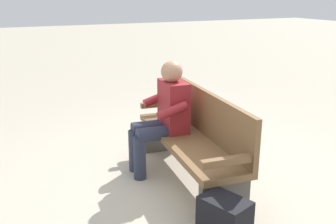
% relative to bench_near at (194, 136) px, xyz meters
% --- Properties ---
extents(ground_plane, '(40.00, 40.00, 0.00)m').
position_rel_bench_near_xyz_m(ground_plane, '(0.01, 0.07, -0.46)').
color(ground_plane, '#B7AD99').
extents(bench_near, '(1.84, 0.66, 0.90)m').
position_rel_bench_near_xyz_m(bench_near, '(0.00, 0.00, 0.00)').
color(bench_near, brown).
rests_on(bench_near, ground).
extents(person_seated, '(0.60, 0.60, 1.18)m').
position_rel_bench_near_xyz_m(person_seated, '(0.30, 0.20, 0.17)').
color(person_seated, maroon).
rests_on(person_seated, ground).
extents(backpack, '(0.42, 0.37, 0.39)m').
position_rel_bench_near_xyz_m(backpack, '(-1.06, 0.32, -0.27)').
color(backpack, black).
rests_on(backpack, ground).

